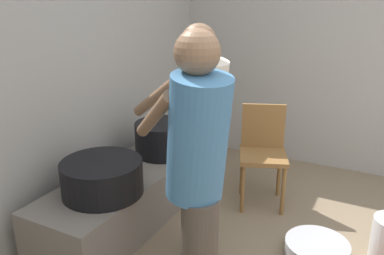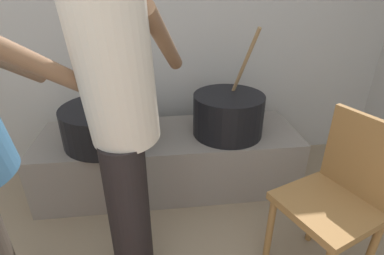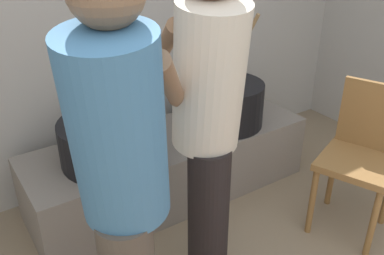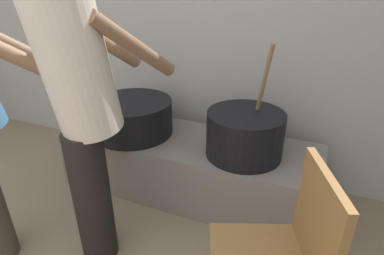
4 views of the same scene
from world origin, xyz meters
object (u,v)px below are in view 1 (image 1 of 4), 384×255
object	(u,v)px
cooking_pot_secondary	(102,177)
cook_in_blue_shirt	(197,170)
cooking_pot_main	(163,138)
cook_in_cream_shirt	(199,134)
metal_mixing_bowl	(317,250)
chair_brown_wood	(263,150)

from	to	relation	value
cooking_pot_secondary	cook_in_blue_shirt	bearing A→B (deg)	-109.69
cooking_pot_secondary	cook_in_blue_shirt	world-z (taller)	cook_in_blue_shirt
cooking_pot_main	cook_in_cream_shirt	distance (m)	1.00
cook_in_blue_shirt	metal_mixing_bowl	size ratio (longest dim) A/B	3.65
cooking_pot_secondary	metal_mixing_bowl	world-z (taller)	cooking_pot_secondary
cooking_pot_main	chair_brown_wood	xyz separation A→B (m)	(0.35, -0.82, -0.09)
cooking_pot_main	cooking_pot_secondary	bearing A→B (deg)	-179.68
chair_brown_wood	cooking_pot_main	bearing A→B (deg)	112.94
cook_in_cream_shirt	cook_in_blue_shirt	xyz separation A→B (m)	(-0.52, -0.25, 0.01)
cooking_pot_secondary	cook_in_cream_shirt	distance (m)	0.80
cook_in_cream_shirt	metal_mixing_bowl	distance (m)	1.22
cooking_pot_secondary	cook_in_cream_shirt	xyz separation A→B (m)	(0.19, -0.67, 0.38)
cook_in_cream_shirt	cooking_pot_secondary	bearing A→B (deg)	105.96
cook_in_blue_shirt	chair_brown_wood	world-z (taller)	cook_in_blue_shirt
cooking_pot_secondary	chair_brown_wood	world-z (taller)	chair_brown_wood
cook_in_blue_shirt	chair_brown_wood	distance (m)	1.58
cook_in_cream_shirt	cooking_pot_main	bearing A→B (deg)	46.67
cooking_pot_secondary	cook_in_blue_shirt	xyz separation A→B (m)	(-0.33, -0.92, 0.39)
chair_brown_wood	cook_in_blue_shirt	bearing A→B (deg)	-175.87
cook_in_blue_shirt	metal_mixing_bowl	world-z (taller)	cook_in_blue_shirt
chair_brown_wood	metal_mixing_bowl	world-z (taller)	chair_brown_wood
cooking_pot_main	cook_in_cream_shirt	size ratio (longest dim) A/B	0.45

